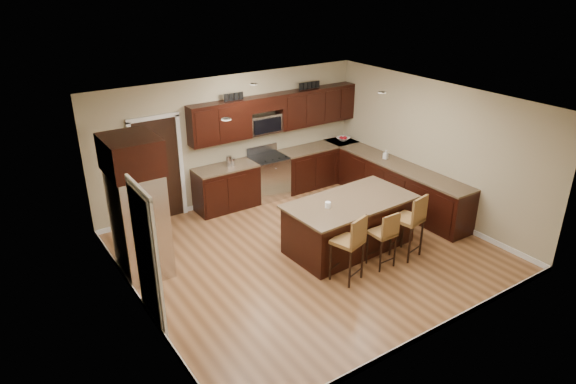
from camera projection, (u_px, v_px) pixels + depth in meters
floor at (309, 252)px, 9.13m from camera, size 6.00×6.00×0.00m
ceiling at (311, 103)px, 8.03m from camera, size 6.00×6.00×0.00m
wall_back at (232, 140)px, 10.67m from camera, size 6.00×0.00×6.00m
wall_left at (134, 230)px, 7.06m from camera, size 0.00×5.50×5.50m
wall_right at (433, 150)px, 10.10m from camera, size 0.00×5.50×5.50m
base_cabinets at (341, 180)px, 11.01m from camera, size 4.02×3.96×0.92m
upper_cabinets at (279, 111)px, 10.88m from camera, size 4.00×0.33×0.80m
range at (268, 177)px, 11.15m from camera, size 0.76×0.64×1.11m
microwave at (264, 124)px, 10.80m from camera, size 0.76×0.31×0.40m
doorway at (158, 171)px, 9.95m from camera, size 0.85×0.03×2.06m
pantry_door at (145, 259)px, 6.98m from camera, size 0.03×0.80×2.04m
letter_decor at (273, 91)px, 10.62m from camera, size 2.20×0.03×0.15m
island at (349, 225)px, 9.15m from camera, size 2.36×1.30×0.92m
stool_left at (351, 241)px, 8.04m from camera, size 0.54×0.54×1.15m
stool_mid at (385, 233)px, 8.45m from camera, size 0.38×0.38×1.02m
stool_right at (412, 219)px, 8.71m from camera, size 0.52×0.52×1.17m
refrigerator at (138, 206)px, 8.09m from camera, size 0.79×0.95×2.35m
floor_mat at (308, 206)px, 10.89m from camera, size 1.11×0.89×0.01m
fruit_bowl at (343, 139)px, 12.00m from camera, size 0.37×0.37×0.07m
soap_bottle at (386, 154)px, 10.84m from camera, size 0.11×0.11×0.20m
canister_tall at (229, 161)px, 10.45m from camera, size 0.12×0.12×0.21m
canister_short at (233, 162)px, 10.50m from camera, size 0.11×0.11×0.15m
island_jar at (328, 205)px, 8.67m from camera, size 0.10×0.10×0.10m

